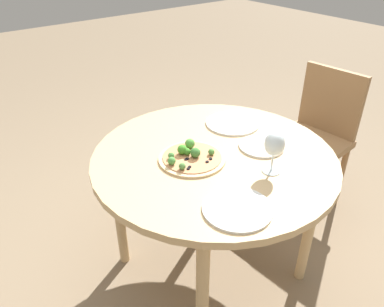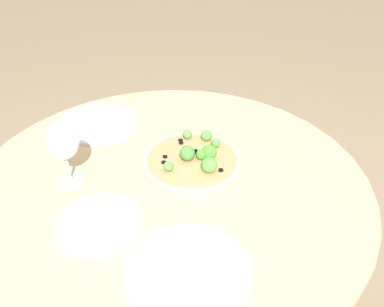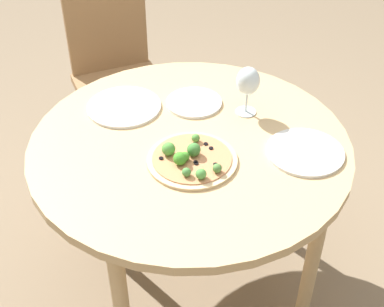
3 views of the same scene
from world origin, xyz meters
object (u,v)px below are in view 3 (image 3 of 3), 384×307
at_px(plate_far, 194,102).
at_px(plate_side, 124,107).
at_px(pizza, 191,158).
at_px(chair, 118,76).
at_px(plate_near, 305,152).
at_px(wine_glass, 248,82).

height_order(plate_far, plate_side, same).
bearing_deg(plate_far, plate_side, -12.19).
distance_m(pizza, plate_side, 0.39).
xyz_separation_m(chair, plate_near, (-0.40, 1.05, 0.23)).
relative_size(chair, wine_glass, 4.84).
bearing_deg(wine_glass, plate_far, -35.28).
distance_m(chair, plate_side, 0.66).
bearing_deg(plate_near, wine_glass, -72.06).
height_order(chair, plate_side, chair).
distance_m(pizza, plate_near, 0.37).
height_order(wine_glass, plate_side, wine_glass).
bearing_deg(pizza, wine_glass, -143.56).
relative_size(chair, plate_far, 4.29).
relative_size(plate_far, plate_side, 0.76).
height_order(chair, plate_near, chair).
relative_size(chair, pizza, 3.02).
bearing_deg(plate_side, plate_far, 167.81).
bearing_deg(chair, pizza, -92.31).
bearing_deg(chair, plate_far, -81.53).
relative_size(pizza, plate_far, 1.42).
xyz_separation_m(pizza, wine_glass, (-0.27, -0.20, 0.11)).
height_order(chair, pizza, chair).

